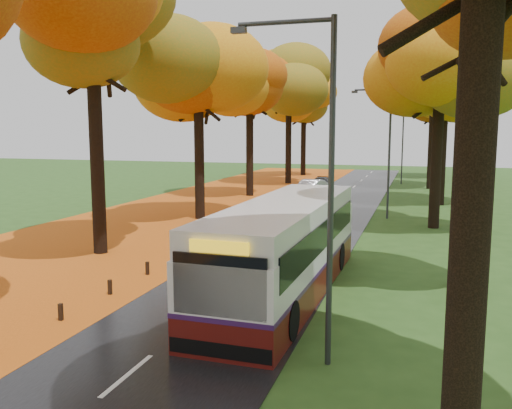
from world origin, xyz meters
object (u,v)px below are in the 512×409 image
at_px(car_silver, 310,189).
at_px(car_dark, 320,185).
at_px(bus, 285,246).
at_px(car_white, 293,199).
at_px(streetlamp_far, 400,137).
at_px(streetlamp_mid, 385,142).
at_px(streetlamp_near, 320,165).

relative_size(car_silver, car_dark, 1.02).
distance_m(bus, car_white, 18.87).
bearing_deg(streetlamp_far, car_white, -106.61).
distance_m(streetlamp_mid, streetlamp_far, 22.00).
relative_size(streetlamp_near, car_silver, 1.82).
bearing_deg(car_dark, bus, -79.74).
bearing_deg(streetlamp_mid, bus, -96.94).
distance_m(streetlamp_far, car_dark, 12.15).
xyz_separation_m(car_white, car_silver, (-0.17, 6.83, -0.02)).
bearing_deg(streetlamp_mid, car_silver, 127.17).
relative_size(streetlamp_far, car_dark, 1.85).
bearing_deg(car_silver, car_white, -76.51).
xyz_separation_m(bus, car_dark, (-4.15, 29.31, -0.99)).
xyz_separation_m(streetlamp_near, bus, (-2.06, 5.06, -3.05)).
relative_size(streetlamp_far, car_silver, 1.82).
xyz_separation_m(streetlamp_far, car_white, (-6.12, -20.53, -3.93)).
bearing_deg(car_dark, car_white, -87.34).
distance_m(streetlamp_near, streetlamp_far, 44.00).
bearing_deg(streetlamp_mid, streetlamp_far, 90.00).
bearing_deg(streetlamp_near, bus, 112.17).
height_order(streetlamp_far, bus, streetlamp_far).
relative_size(streetlamp_near, bus, 0.68).
distance_m(streetlamp_far, bus, 39.11).
xyz_separation_m(streetlamp_near, car_silver, (-6.30, 30.30, -3.95)).
distance_m(streetlamp_far, car_white, 21.78).
distance_m(streetlamp_mid, car_silver, 11.14).
bearing_deg(streetlamp_far, car_silver, -114.69).
xyz_separation_m(car_white, car_dark, (-0.09, 10.91, -0.12)).
bearing_deg(car_dark, streetlamp_mid, -61.15).
height_order(streetlamp_near, car_white, streetlamp_near).
xyz_separation_m(streetlamp_near, car_dark, (-6.21, 34.38, -4.05)).
bearing_deg(car_silver, car_dark, 100.86).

